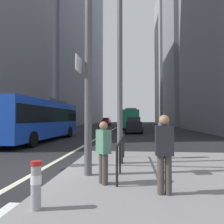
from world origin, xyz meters
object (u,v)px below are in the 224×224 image
traffic_signal_gantry (18,42)px  bollard_left (36,182)px  pedestrian_far (164,135)px  pedestrian_waiting (164,150)px  city_bus_red_receding (131,118)px  car_oncoming_mid (106,122)px  car_receding_near (133,125)px  city_bus_blue_oncoming (41,118)px  street_lamp_post (120,25)px  pedestrian_walking (103,150)px

traffic_signal_gantry → bollard_left: (1.73, -2.42, -3.50)m
pedestrian_far → bollard_left: bearing=-119.5°
traffic_signal_gantry → pedestrian_waiting: size_ratio=3.78×
bollard_left → pedestrian_far: 6.13m
city_bus_red_receding → traffic_signal_gantry: 31.60m
car_oncoming_mid → car_receding_near: (6.73, -27.93, -0.00)m
pedestrian_waiting → pedestrian_far: (0.59, 4.32, -0.02)m
city_bus_blue_oncoming → city_bus_red_receding: 22.24m
city_bus_blue_oncoming → street_lamp_post: bearing=-51.4°
city_bus_red_receding → car_receding_near: city_bus_red_receding is taller
car_receding_near → pedestrian_walking: size_ratio=2.64×
traffic_signal_gantry → pedestrian_waiting: (4.15, -1.41, -3.02)m
street_lamp_post → bollard_left: street_lamp_post is taller
city_bus_blue_oncoming → pedestrian_waiting: city_bus_blue_oncoming is taller
car_receding_near → pedestrian_waiting: (0.60, -21.17, 0.12)m
street_lamp_post → pedestrian_far: 4.69m
car_oncoming_mid → pedestrian_waiting: (7.32, -49.10, 0.12)m
city_bus_red_receding → bollard_left: size_ratio=13.09×
city_bus_blue_oncoming → car_oncoming_mid: (0.61, 37.45, -0.85)m
traffic_signal_gantry → street_lamp_post: (3.00, 1.76, 1.15)m
street_lamp_post → pedestrian_waiting: size_ratio=4.66×
car_receding_near → street_lamp_post: 18.51m
pedestrian_waiting → pedestrian_far: 4.36m
city_bus_red_receding → pedestrian_walking: 32.16m
traffic_signal_gantry → bollard_left: bearing=-54.4°
pedestrian_walking → pedestrian_far: (2.00, 3.70, 0.08)m
car_oncoming_mid → bollard_left: 50.35m
car_receding_near → street_lamp_post: (-0.56, -17.99, 4.29)m
city_bus_red_receding → bollard_left: 33.83m
bollard_left → pedestrian_walking: 1.95m
bollard_left → pedestrian_far: (3.01, 5.32, 0.45)m
car_receding_near → street_lamp_post: bearing=-91.8°
city_bus_blue_oncoming → car_oncoming_mid: 37.46m
city_bus_blue_oncoming → traffic_signal_gantry: bearing=-69.7°
city_bus_red_receding → pedestrian_walking: city_bus_red_receding is taller
car_receding_near → pedestrian_far: (1.19, -16.85, 0.10)m
pedestrian_waiting → pedestrian_far: pedestrian_waiting is taller
pedestrian_walking → street_lamp_post: bearing=84.2°
pedestrian_far → car_receding_near: bearing=94.0°
street_lamp_post → car_oncoming_mid: bearing=97.7°
city_bus_red_receding → pedestrian_waiting: size_ratio=6.63×
city_bus_red_receding → pedestrian_waiting: bearing=-88.4°
city_bus_blue_oncoming → car_oncoming_mid: city_bus_blue_oncoming is taller
city_bus_blue_oncoming → traffic_signal_gantry: traffic_signal_gantry is taller
bollard_left → street_lamp_post: bearing=73.1°
traffic_signal_gantry → bollard_left: size_ratio=7.46×
street_lamp_post → bollard_left: bearing=-106.9°
city_bus_blue_oncoming → car_receding_near: 12.04m
car_receding_near → traffic_signal_gantry: traffic_signal_gantry is taller
pedestrian_waiting → pedestrian_walking: 1.55m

